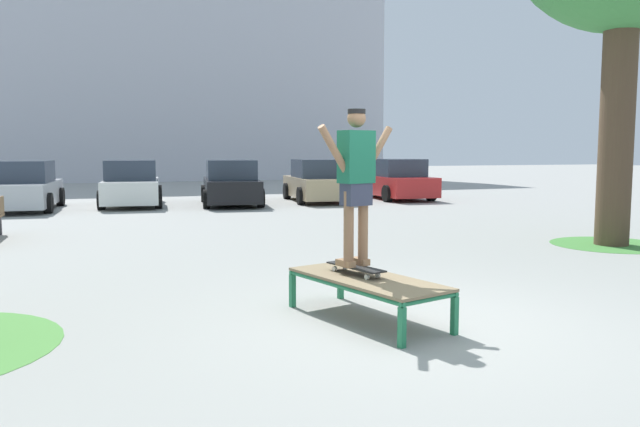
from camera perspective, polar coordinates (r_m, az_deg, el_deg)
The scene contains 11 objects.
ground_plane at distance 6.65m, azimuth 8.77°, elevation -9.99°, with size 120.00×120.00×0.00m, color #999993.
building_facade at distance 39.60m, azimuth -17.47°, elevation 14.21°, with size 31.83×4.00×15.54m, color silver.
skate_box at distance 6.64m, azimuth 4.35°, elevation -6.28°, with size 1.25×2.04×0.46m.
skateboard at distance 6.76m, azimuth 3.30°, elevation -4.99°, with size 0.42×0.82×0.09m.
skater at distance 6.65m, azimuth 3.34°, elevation 3.47°, with size 0.98×0.38×1.69m.
grass_patch_near_right at distance 13.17m, azimuth 25.23°, elevation -2.60°, with size 2.24×2.24×0.01m, color #47893D.
car_silver at distance 20.83m, azimuth -25.62°, elevation 2.17°, with size 2.14×4.31×1.50m.
car_white at distance 21.24m, azimuth -16.97°, elevation 2.55°, with size 2.19×4.33×1.50m.
car_black at distance 20.94m, azimuth -8.20°, elevation 2.70°, with size 2.32×4.38×1.50m.
car_tan at distance 22.05m, azimuth -0.26°, elevation 2.91°, with size 2.25×4.36×1.50m.
car_red at distance 23.41m, azimuth 6.97°, elevation 3.03°, with size 2.09×4.28×1.50m.
Camera 1 is at (-3.05, -5.63, 1.80)m, focal length 34.74 mm.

